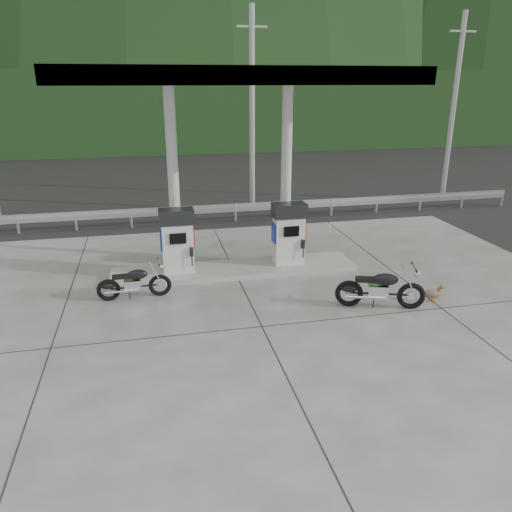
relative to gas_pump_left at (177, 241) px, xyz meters
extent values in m
plane|color=black|center=(1.60, -2.50, -1.07)|extent=(160.00, 160.00, 0.00)
cube|color=slate|center=(1.60, -2.50, -1.06)|extent=(18.00, 14.00, 0.02)
cube|color=gray|center=(1.60, 0.00, -0.98)|extent=(7.00, 1.40, 0.15)
cylinder|color=silver|center=(0.00, 0.40, 1.60)|extent=(0.30, 0.30, 5.00)
cylinder|color=silver|center=(3.20, 0.40, 1.60)|extent=(0.30, 0.30, 5.00)
cube|color=white|center=(1.60, 0.00, 4.30)|extent=(8.50, 5.00, 0.40)
cube|color=black|center=(1.60, 9.00, -1.07)|extent=(60.00, 7.00, 0.01)
cylinder|color=gray|center=(3.60, 7.00, 2.93)|extent=(0.22, 0.22, 8.00)
cylinder|color=gray|center=(12.60, 7.00, 2.93)|extent=(0.22, 0.22, 8.00)
cube|color=black|center=(1.60, 27.50, 1.93)|extent=(80.00, 6.00, 6.00)
camera|label=1|loc=(-0.69, -13.31, 4.20)|focal=35.00mm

